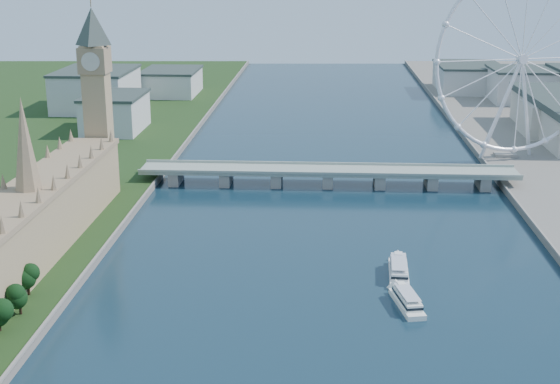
{
  "coord_description": "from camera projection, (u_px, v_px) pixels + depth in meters",
  "views": [
    {
      "loc": [
        -3.2,
        -141.7,
        126.77
      ],
      "look_at": [
        -23.07,
        210.0,
        22.01
      ],
      "focal_mm": 50.0,
      "sensor_mm": 36.0,
      "label": 1
    }
  ],
  "objects": [
    {
      "name": "london_eye",
      "position": [
        522.0,
        60.0,
        485.64
      ],
      "size": [
        113.6,
        39.12,
        124.3
      ],
      "color": "silver",
      "rests_on": "ground"
    },
    {
      "name": "tour_boat_far",
      "position": [
        407.0,
        306.0,
        297.63
      ],
      "size": [
        13.09,
        30.31,
        6.49
      ],
      "primitive_type": null,
      "rotation": [
        0.0,
        0.0,
        0.2
      ],
      "color": "white",
      "rests_on": "ground"
    },
    {
      "name": "city_skyline",
      "position": [
        371.0,
        88.0,
        700.6
      ],
      "size": [
        505.0,
        280.0,
        32.0
      ],
      "color": "beige",
      "rests_on": "ground"
    },
    {
      "name": "big_ben",
      "position": [
        96.0,
        75.0,
        425.56
      ],
      "size": [
        20.02,
        20.02,
        110.0
      ],
      "color": "tan",
      "rests_on": "ground"
    },
    {
      "name": "tour_boat_near",
      "position": [
        398.0,
        276.0,
        326.11
      ],
      "size": [
        10.09,
        32.63,
        7.14
      ],
      "primitive_type": null,
      "rotation": [
        0.0,
        0.0,
        -0.06
      ],
      "color": "white",
      "rests_on": "ground"
    },
    {
      "name": "westminster_bridge",
      "position": [
        328.0,
        174.0,
        456.78
      ],
      "size": [
        220.0,
        22.0,
        9.5
      ],
      "color": "gray",
      "rests_on": "ground"
    },
    {
      "name": "parliament_range",
      "position": [
        32.0,
        222.0,
        335.91
      ],
      "size": [
        24.0,
        200.0,
        70.0
      ],
      "color": "tan",
      "rests_on": "ground"
    }
  ]
}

